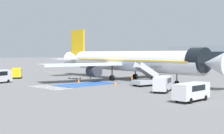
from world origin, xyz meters
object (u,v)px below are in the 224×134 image
Objects in this scene: airliner at (127,61)px; ground_crew_1 at (132,79)px; service_van_0 at (163,83)px; fuel_tanker at (177,67)px; traffic_cone_1 at (79,81)px; boarding_stairs_forward at (147,80)px; baggage_cart at (75,78)px; traffic_cone_0 at (115,83)px; service_van_2 at (191,90)px; ground_crew_0 at (91,74)px; service_van_3 at (17,72)px.

airliner is 8.13m from ground_crew_1.
service_van_0 reaches higher than ground_crew_1.
fuel_tanker is 1.84× the size of service_van_0.
fuel_tanker is at bearing -24.62° from ground_crew_1.
boarding_stairs_forward is at bearing 20.28° from traffic_cone_1.
boarding_stairs_forward is 19.88m from baggage_cart.
airliner is 74.92× the size of traffic_cone_1.
ground_crew_1 is (15.92, 0.41, 0.67)m from baggage_cart.
fuel_tanker reaches higher than traffic_cone_1.
boarding_stairs_forward is 7.94m from service_van_0.
traffic_cone_0 is at bearing -140.32° from boarding_stairs_forward.
fuel_tanker is 33.32m from ground_crew_1.
service_van_0 is 3.50× the size of ground_crew_1.
service_van_2 is at bearing -113.41° from baggage_cart.
fuel_tanker is 6.13× the size of ground_crew_0.
boarding_stairs_forward is 13.21m from traffic_cone_1.
traffic_cone_1 is (-8.44, -5.34, -0.63)m from ground_crew_1.
traffic_cone_0 is at bearing -109.32° from baggage_cart.
ground_crew_1 is (26.17, 8.30, -0.38)m from service_van_3.
ground_crew_0 is at bearing -10.18° from fuel_tanker.
baggage_cart is at bearing -34.88° from service_van_0.
service_van_3 reaches higher than service_van_2.
ground_crew_1 is (-18.01, 10.08, -0.32)m from service_van_2.
service_van_2 is 19.65m from traffic_cone_0.
ground_crew_1 is 3.72m from traffic_cone_0.
baggage_cart is 8.96m from traffic_cone_1.
baggage_cart is at bearing -21.47° from service_van_3.
fuel_tanker is 29.24m from ground_crew_0.
service_van_2 reaches higher than ground_crew_1.
traffic_cone_0 is at bearing -11.25° from ground_crew_0.
service_van_3 reaches higher than service_van_0.
airliner is 11.59m from boarding_stairs_forward.
baggage_cart is at bearing 168.19° from traffic_cone_0.
service_van_2 is 20.64m from ground_crew_1.
service_van_2 reaches higher than traffic_cone_1.
ground_crew_1 is at bearing -50.90° from service_van_0.
airliner is at bearing -32.95° from service_van_2.
fuel_tanker is (-15.35, 32.06, 0.74)m from boarding_stairs_forward.
fuel_tanker reaches higher than service_van_0.
service_van_2 is (14.07, -9.32, 0.26)m from boarding_stairs_forward.
boarding_stairs_forward is at bearing -44.99° from service_van_3.
ground_crew_0 is (-2.35, -29.13, -0.76)m from fuel_tanker.
traffic_cone_1 is at bearing -24.19° from service_van_0.
baggage_cart is (10.25, 7.89, -1.06)m from service_van_3.
boarding_stairs_forward is 8.42× the size of traffic_cone_0.
ground_crew_0 is 9.22m from traffic_cone_1.
service_van_3 is at bearing -170.52° from traffic_cone_1.
ground_crew_0 is at bearing 36.42° from ground_crew_1.
ground_crew_1 is (13.76, -2.16, -0.05)m from ground_crew_0.
traffic_cone_1 is (-12.38, -4.57, -0.69)m from boarding_stairs_forward.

